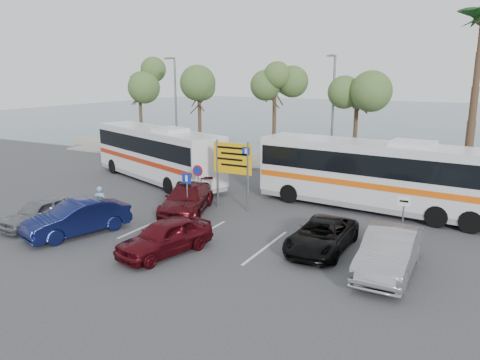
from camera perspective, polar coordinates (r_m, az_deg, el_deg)
The scene contains 25 objects.
ground at distance 22.59m, azimuth -7.10°, elevation -5.20°, with size 120.00×120.00×0.00m, color #363639.
kerb_strip at distance 34.55m, azimuth 6.37°, elevation 1.33°, with size 44.00×2.40×0.15m, color gray.
seawall at distance 36.34m, azimuth 7.56°, elevation 2.23°, with size 48.00×0.80×0.60m, color gray.
sea at distance 78.77m, azimuth 19.09°, elevation 7.19°, with size 140.00×140.00×0.00m, color #384E5A.
tree_far_left at distance 41.14m, azimuth -12.19°, elevation 11.76°, with size 3.20×3.20×7.60m.
tree_left at distance 37.56m, azimuth -5.02°, elevation 11.41°, with size 3.20×3.20×7.20m.
tree_mid at distance 34.43m, azimuth 4.28°, elevation 12.36°, with size 3.20×3.20×8.00m.
tree_right at distance 32.47m, azimuth 14.17°, elevation 11.11°, with size 3.20×3.20×7.40m.
street_lamp_left at distance 38.37m, azimuth -7.91°, elevation 9.27°, with size 0.45×1.15×8.01m.
street_lamp_right at distance 32.49m, azimuth 11.21°, elevation 8.49°, with size 0.45×1.15×8.01m.
direction_sign at distance 24.08m, azimuth -0.92°, elevation 2.02°, with size 2.20×0.12×3.60m.
sign_no_stop at distance 24.39m, azimuth -5.14°, elevation 0.06°, with size 0.60×0.08×2.35m.
sign_parking at distance 22.92m, azimuth -6.48°, elevation -1.09°, with size 0.50×0.07×2.25m.
sign_taxi at distance 19.94m, azimuth 19.26°, elevation -4.05°, with size 0.50×0.07×2.20m.
lane_markings at distance 22.50m, azimuth -10.96°, elevation -5.41°, with size 12.02×4.20×0.01m, color silver, non-canonical shape.
coach_bus_left at distance 31.04m, azimuth -10.11°, elevation 2.95°, with size 11.93×6.69×3.69m.
coach_bus_right at distance 25.03m, azimuth 16.00°, elevation 0.34°, with size 12.28×3.70×3.77m.
car_silver_a at distance 23.67m, azimuth -23.18°, elevation -3.68°, with size 1.54×3.82×1.30m, color slate.
car_blue at distance 21.87m, azimuth -19.24°, elevation -4.39°, with size 1.60×4.59×1.51m, color #0D1440.
car_maroon at distance 23.96m, azimuth -6.49°, elevation -2.34°, with size 2.00×4.91×1.43m, color #460B11.
car_red at distance 18.76m, azimuth -9.12°, elevation -6.85°, with size 1.65×4.10×1.40m, color #4F0B12.
suv_black at distance 19.22m, azimuth 9.94°, elevation -6.66°, with size 2.05×4.44×1.23m, color black.
car_silver_b at distance 17.62m, azimuth 17.74°, elevation -8.34°, with size 1.68×4.81×1.58m, color gray.
pedestrian_near at distance 23.89m, azimuth -16.67°, elevation -2.63°, with size 0.59×0.38×1.61m, color #829DBD.
pedestrian_far at distance 25.75m, azimuth 11.12°, elevation -1.03°, with size 0.86×0.67×1.76m, color #2D3343.
Camera 1 is at (12.51, -17.45, 7.02)m, focal length 35.00 mm.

